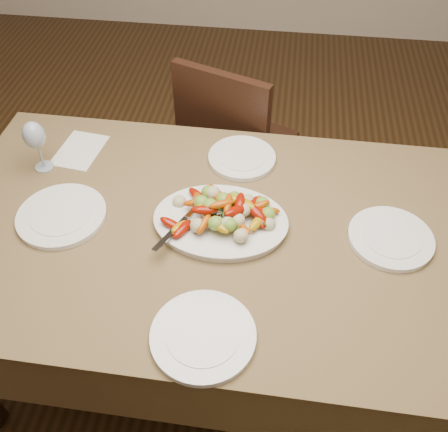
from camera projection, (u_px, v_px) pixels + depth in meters
name	position (u px, v px, depth m)	size (l,w,h in m)	color
floor	(241.00, 363.00, 2.08)	(6.00, 6.00, 0.00)	#352110
dining_table	(224.00, 298.00, 1.85)	(1.84, 1.04, 0.76)	brown
chair_far	(240.00, 145.00, 2.33)	(0.42, 0.42, 0.95)	black
serving_platter	(221.00, 223.00, 1.58)	(0.41, 0.31, 0.02)	white
roasted_vegetables	(221.00, 210.00, 1.54)	(0.34, 0.23, 0.09)	#7A0E02
serving_spoon	(198.00, 221.00, 1.54)	(0.28, 0.06, 0.03)	#9EA0A8
plate_left	(62.00, 216.00, 1.61)	(0.29, 0.29, 0.02)	white
plate_right	(391.00, 238.00, 1.54)	(0.26, 0.26, 0.02)	white
plate_far	(242.00, 158.00, 1.81)	(0.24, 0.24, 0.02)	white
plate_near	(203.00, 336.00, 1.31)	(0.28, 0.28, 0.02)	white
wine_glass	(37.00, 145.00, 1.71)	(0.08, 0.08, 0.20)	#8C99A5
menu_card	(80.00, 150.00, 1.85)	(0.15, 0.21, 0.00)	silver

